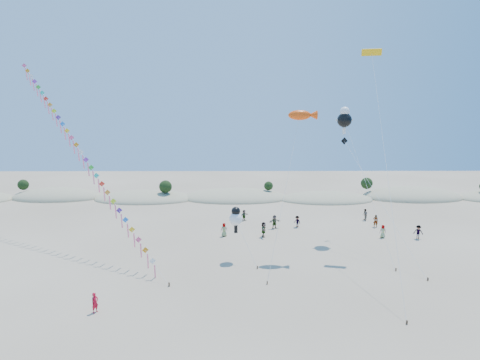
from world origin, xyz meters
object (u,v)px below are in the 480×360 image
at_px(flyer_foreground, 95,303).
at_px(kite_train, 77,147).
at_px(fish_kite, 303,115).
at_px(parafoil_kite, 372,58).

bearing_deg(flyer_foreground, kite_train, 54.38).
relative_size(kite_train, flyer_foreground, 14.74).
height_order(fish_kite, parafoil_kite, parafoil_kite).
bearing_deg(kite_train, fish_kite, -6.67).
xyz_separation_m(kite_train, fish_kite, (24.81, -2.90, 3.47)).
relative_size(parafoil_kite, flyer_foreground, 13.89).
relative_size(kite_train, parafoil_kite, 1.06).
xyz_separation_m(parafoil_kite, flyer_foreground, (-25.10, -15.30, -19.99)).
distance_m(kite_train, parafoil_kite, 33.69).
height_order(kite_train, fish_kite, kite_train).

